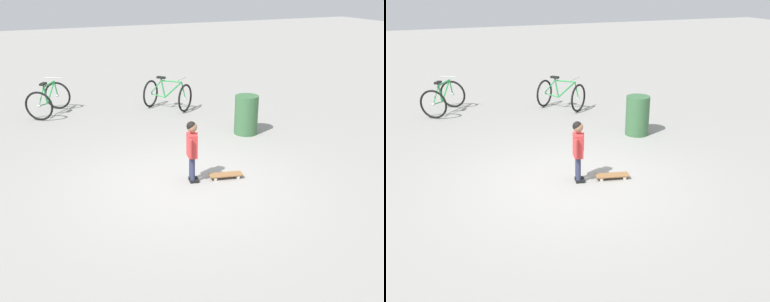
% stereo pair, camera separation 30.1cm
% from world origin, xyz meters
% --- Properties ---
extents(ground_plane, '(50.00, 50.00, 0.00)m').
position_xyz_m(ground_plane, '(0.00, 0.00, 0.00)').
color(ground_plane, gray).
extents(child_person, '(0.33, 0.28, 1.06)m').
position_xyz_m(child_person, '(0.04, -0.14, 0.66)').
color(child_person, '#2D3351').
rests_on(child_person, ground).
extents(skateboard, '(0.31, 0.60, 0.07)m').
position_xyz_m(skateboard, '(-0.07, -0.72, 0.06)').
color(skateboard, olive).
rests_on(skateboard, ground).
extents(bicycle_mid, '(1.28, 1.17, 0.85)m').
position_xyz_m(bicycle_mid, '(5.07, 1.56, 0.38)').
color(bicycle_mid, black).
rests_on(bicycle_mid, ground).
extents(bicycle_far, '(1.28, 1.23, 0.85)m').
position_xyz_m(bicycle_far, '(4.34, -1.32, 0.38)').
color(bicycle_far, black).
rests_on(bicycle_far, ground).
extents(trash_bin, '(0.51, 0.51, 0.85)m').
position_xyz_m(trash_bin, '(1.85, -2.21, 0.43)').
color(trash_bin, '#38663D').
rests_on(trash_bin, ground).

